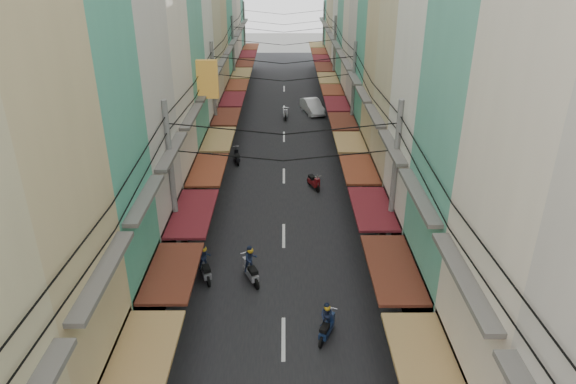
{
  "coord_description": "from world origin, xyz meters",
  "views": [
    {
      "loc": [
        0.08,
        -17.67,
        13.75
      ],
      "look_at": [
        0.23,
        5.64,
        2.76
      ],
      "focal_mm": 32.0,
      "sensor_mm": 36.0,
      "label": 1
    }
  ],
  "objects_px": {
    "market_umbrella": "(470,316)",
    "traffic_sign": "(445,324)",
    "white_car": "(312,113)",
    "bicycle": "(446,294)"
  },
  "relations": [
    {
      "from": "traffic_sign",
      "to": "market_umbrella",
      "type": "bearing_deg",
      "value": 24.61
    },
    {
      "from": "bicycle",
      "to": "traffic_sign",
      "type": "relative_size",
      "value": 0.53
    },
    {
      "from": "market_umbrella",
      "to": "white_car",
      "type": "bearing_deg",
      "value": 96.92
    },
    {
      "from": "bicycle",
      "to": "market_umbrella",
      "type": "height_order",
      "value": "market_umbrella"
    },
    {
      "from": "white_car",
      "to": "traffic_sign",
      "type": "xyz_separation_m",
      "value": [
        2.91,
        -32.58,
        2.2
      ]
    },
    {
      "from": "white_car",
      "to": "market_umbrella",
      "type": "height_order",
      "value": "market_umbrella"
    },
    {
      "from": "white_car",
      "to": "bicycle",
      "type": "bearing_deg",
      "value": -94.78
    },
    {
      "from": "white_car",
      "to": "bicycle",
      "type": "height_order",
      "value": "white_car"
    },
    {
      "from": "market_umbrella",
      "to": "traffic_sign",
      "type": "bearing_deg",
      "value": -155.39
    },
    {
      "from": "white_car",
      "to": "market_umbrella",
      "type": "relative_size",
      "value": 1.86
    }
  ]
}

